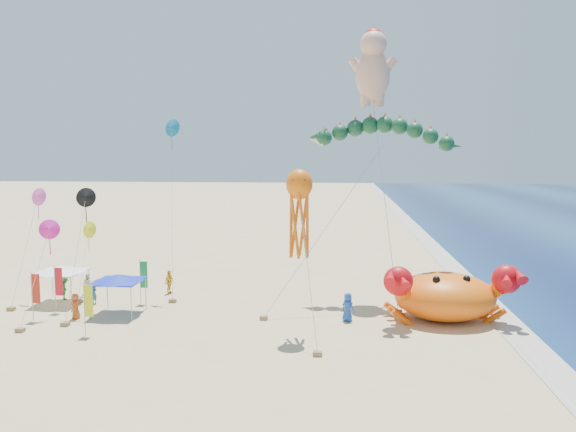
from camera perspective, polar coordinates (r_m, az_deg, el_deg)
The scene contains 11 objects.
ground at distance 36.43m, azimuth 2.90°, elevation -10.61°, with size 320.00×320.00×0.00m, color #D1B784.
foam_strip at distance 37.92m, azimuth 21.65°, elevation -10.37°, with size 320.00×320.00×0.00m, color silver.
crab_inflatable at distance 37.50m, azimuth 15.68°, elevation -7.70°, with size 8.65×6.25×3.79m.
dragon_kite at distance 40.25m, azimuth 9.46°, elevation 7.86°, with size 13.09×7.45×12.87m.
cherub_kite at distance 42.76m, azimuth 8.62°, elevation 14.87°, with size 3.16×6.58×19.60m.
octopus_kite at distance 32.39m, azimuth 1.16°, elevation 0.91°, with size 2.26×4.42×9.76m.
canopy_blue at distance 38.88m, azimuth -16.87°, elevation -6.06°, with size 3.26×3.26×2.71m.
canopy_white at distance 43.09m, azimuth -22.10°, elevation -5.04°, with size 3.39×3.39×2.71m.
feather_flags at distance 38.99m, azimuth -20.15°, elevation -6.79°, with size 5.97×7.13×3.20m.
beachgoers at distance 41.17m, azimuth -14.31°, elevation -7.56°, with size 21.50×7.84×1.84m.
small_kites at distance 41.65m, azimuth -19.74°, elevation 0.87°, with size 10.74×9.67×13.17m.
Camera 1 is at (1.38, -34.78, 10.74)m, focal length 35.00 mm.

